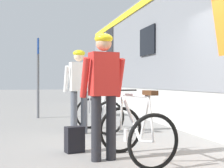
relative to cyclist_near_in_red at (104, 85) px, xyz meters
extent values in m
plane|color=gray|center=(0.84, 0.37, -1.05)|extent=(80.00, 80.00, 0.00)
cube|color=black|center=(2.22, 4.00, 1.20)|extent=(0.04, 1.10, 0.80)
cube|color=black|center=(2.24, 8.32, 1.20)|extent=(0.03, 1.10, 2.29)
cylinder|color=#232328|center=(-0.11, -0.02, -0.60)|extent=(0.14, 0.14, 0.90)
cylinder|color=#232328|center=(0.11, 0.01, -0.60)|extent=(0.14, 0.14, 0.90)
cube|color=red|center=(0.00, 0.00, 0.15)|extent=(0.41, 0.29, 0.60)
cylinder|color=red|center=(-0.26, 0.00, 0.10)|extent=(0.12, 0.27, 0.56)
cylinder|color=red|center=(0.25, 0.07, 0.10)|extent=(0.12, 0.27, 0.56)
sphere|color=tan|center=(0.00, 0.00, 0.58)|extent=(0.22, 0.22, 0.22)
ellipsoid|color=yellow|center=(0.00, 0.00, 0.64)|extent=(0.29, 0.31, 0.14)
cylinder|color=#4C515B|center=(-0.10, 2.24, -0.60)|extent=(0.14, 0.14, 0.90)
cylinder|color=#4C515B|center=(0.11, 2.26, -0.60)|extent=(0.14, 0.14, 0.90)
cube|color=white|center=(0.00, 2.25, 0.15)|extent=(0.40, 0.28, 0.60)
cylinder|color=white|center=(-0.26, 2.26, 0.10)|extent=(0.12, 0.27, 0.56)
cylinder|color=white|center=(0.26, 2.32, 0.10)|extent=(0.12, 0.27, 0.56)
sphere|color=beige|center=(0.00, 2.25, 0.58)|extent=(0.22, 0.22, 0.22)
ellipsoid|color=yellow|center=(0.00, 2.25, 0.64)|extent=(0.28, 0.30, 0.14)
torus|color=black|center=(0.36, 0.37, -0.70)|extent=(0.71, 0.13, 0.71)
torus|color=black|center=(0.48, -0.64, -0.70)|extent=(0.71, 0.13, 0.71)
cylinder|color=white|center=(0.40, 0.01, -0.45)|extent=(0.12, 0.64, 0.63)
cylinder|color=white|center=(0.41, -0.10, -0.15)|extent=(0.14, 0.85, 0.04)
cylinder|color=white|center=(0.45, -0.41, -0.45)|extent=(0.07, 0.28, 0.62)
cylinder|color=white|center=(0.46, -0.47, -0.73)|extent=(0.07, 0.36, 0.08)
cylinder|color=white|center=(0.47, -0.58, -0.42)|extent=(0.04, 0.15, 0.56)
cylinder|color=white|center=(0.36, 0.34, -0.42)|extent=(0.04, 0.09, 0.55)
cylinder|color=black|center=(0.36, 0.32, -0.09)|extent=(0.48, 0.08, 0.02)
cube|color=#4C2D19|center=(0.47, -0.56, -0.10)|extent=(0.13, 0.25, 0.06)
torus|color=black|center=(0.35, 2.92, -0.70)|extent=(0.70, 0.20, 0.71)
torus|color=black|center=(0.57, 1.92, -0.70)|extent=(0.70, 0.20, 0.71)
cylinder|color=silver|center=(0.43, 2.57, -0.45)|extent=(0.18, 0.64, 0.63)
cylinder|color=silver|center=(0.45, 2.45, -0.15)|extent=(0.22, 0.84, 0.04)
cylinder|color=silver|center=(0.52, 2.15, -0.45)|extent=(0.10, 0.28, 0.62)
cylinder|color=silver|center=(0.53, 2.09, -0.73)|extent=(0.11, 0.36, 0.08)
cylinder|color=silver|center=(0.56, 1.98, -0.42)|extent=(0.05, 0.15, 0.56)
cylinder|color=silver|center=(0.35, 2.89, -0.42)|extent=(0.05, 0.09, 0.55)
cylinder|color=black|center=(0.36, 2.87, -0.09)|extent=(0.47, 0.13, 0.02)
cube|color=#4C2D19|center=(0.55, 2.01, -0.10)|extent=(0.15, 0.26, 0.06)
cube|color=black|center=(-0.32, 0.59, -0.85)|extent=(0.32, 0.24, 0.40)
cylinder|color=silver|center=(0.70, 1.21, -0.94)|extent=(0.07, 0.07, 0.23)
cylinder|color=#595B60|center=(-0.76, 5.36, 0.15)|extent=(0.08, 0.08, 2.40)
cube|color=#193F99|center=(-0.76, 5.36, 1.10)|extent=(0.04, 0.70, 0.44)
camera|label=1|loc=(-0.98, -4.15, 0.04)|focal=49.29mm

